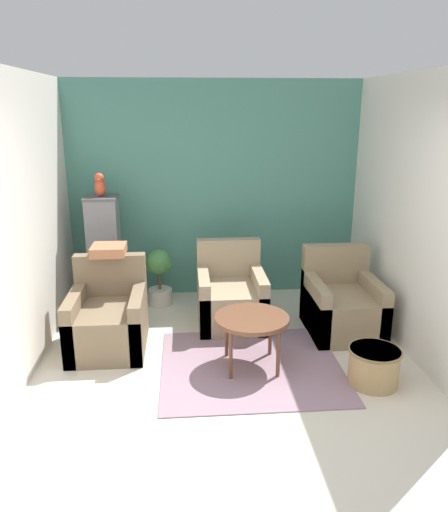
{
  "coord_description": "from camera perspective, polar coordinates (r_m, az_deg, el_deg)",
  "views": [
    {
      "loc": [
        -0.38,
        -3.25,
        2.39
      ],
      "look_at": [
        0.0,
        1.51,
        0.95
      ],
      "focal_mm": 35.0,
      "sensor_mm": 36.0,
      "label": 1
    }
  ],
  "objects": [
    {
      "name": "coffee_table",
      "position": [
        4.68,
        3.2,
        -7.48
      ],
      "size": [
        0.7,
        0.7,
        0.52
      ],
      "color": "brown",
      "rests_on": "ground_plane"
    },
    {
      "name": "birdcage",
      "position": [
        6.18,
        -13.43,
        -0.09
      ],
      "size": [
        0.57,
        0.57,
        1.38
      ],
      "color": "#555559",
      "rests_on": "ground_plane"
    },
    {
      "name": "area_rug",
      "position": [
        4.89,
        3.11,
        -12.44
      ],
      "size": [
        1.7,
        1.54,
        0.01
      ],
      "color": "gray",
      "rests_on": "ground_plane"
    },
    {
      "name": "armchair_left",
      "position": [
        5.25,
        -13.07,
        -7.2
      ],
      "size": [
        0.74,
        0.88,
        0.9
      ],
      "color": "#7A664C",
      "rests_on": "ground_plane"
    },
    {
      "name": "parrot",
      "position": [
        6.0,
        -13.98,
        7.83
      ],
      "size": [
        0.13,
        0.23,
        0.28
      ],
      "color": "#D14C2D",
      "rests_on": "birdcage"
    },
    {
      "name": "ground_plane",
      "position": [
        4.05,
        1.81,
        -19.35
      ],
      "size": [
        20.0,
        20.0,
        0.0
      ],
      "primitive_type": "plane",
      "color": "beige",
      "rests_on": "ground"
    },
    {
      "name": "armchair_middle",
      "position": [
        5.7,
        0.79,
        -4.81
      ],
      "size": [
        0.74,
        0.88,
        0.9
      ],
      "color": "#9E896B",
      "rests_on": "ground_plane"
    },
    {
      "name": "armchair_right",
      "position": [
        5.62,
        13.33,
        -5.59
      ],
      "size": [
        0.74,
        0.88,
        0.9
      ],
      "color": "#8E7A5B",
      "rests_on": "ground_plane"
    },
    {
      "name": "potted_plant",
      "position": [
        6.21,
        -7.42,
        -1.92
      ],
      "size": [
        0.34,
        0.31,
        0.71
      ],
      "color": "beige",
      "rests_on": "ground_plane"
    },
    {
      "name": "wicker_basket",
      "position": [
        4.72,
        16.76,
        -11.88
      ],
      "size": [
        0.46,
        0.46,
        0.34
      ],
      "color": "tan",
      "rests_on": "ground_plane"
    },
    {
      "name": "throw_pillow",
      "position": [
        5.34,
        -13.04,
        0.69
      ],
      "size": [
        0.35,
        0.35,
        0.1
      ],
      "color": "#B2704C",
      "rests_on": "armchair_left"
    },
    {
      "name": "wall_back_accent",
      "position": [
        6.39,
        -1.12,
        7.47
      ],
      "size": [
        3.76,
        0.06,
        2.71
      ],
      "color": "#4C897A",
      "rests_on": "ground_plane"
    },
    {
      "name": "wall_right",
      "position": [
        5.36,
        20.21,
        4.63
      ],
      "size": [
        0.06,
        3.02,
        2.71
      ],
      "color": "silver",
      "rests_on": "ground_plane"
    },
    {
      "name": "wall_left",
      "position": [
        5.09,
        -21.31,
        3.91
      ],
      "size": [
        0.06,
        3.02,
        2.71
      ],
      "color": "silver",
      "rests_on": "ground_plane"
    }
  ]
}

